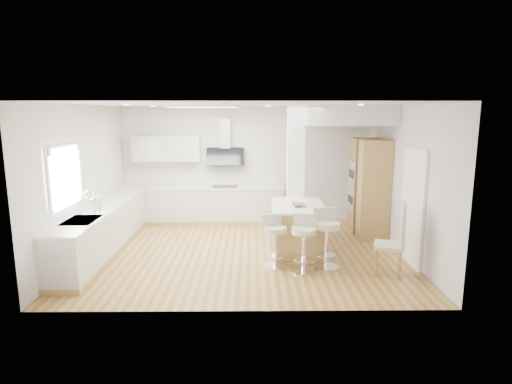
{
  "coord_description": "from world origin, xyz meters",
  "views": [
    {
      "loc": [
        0.13,
        -7.91,
        2.67
      ],
      "look_at": [
        0.22,
        0.4,
        1.1
      ],
      "focal_mm": 30.0,
      "sensor_mm": 36.0,
      "label": 1
    }
  ],
  "objects_px": {
    "peninsula": "(297,227)",
    "bar_stool_c": "(326,235)",
    "bar_stool_a": "(275,238)",
    "bar_stool_b": "(304,240)",
    "dining_chair": "(396,237)"
  },
  "relations": [
    {
      "from": "bar_stool_b",
      "to": "dining_chair",
      "type": "height_order",
      "value": "dining_chair"
    },
    {
      "from": "bar_stool_a",
      "to": "dining_chair",
      "type": "relative_size",
      "value": 0.76
    },
    {
      "from": "peninsula",
      "to": "dining_chair",
      "type": "bearing_deg",
      "value": -38.6
    },
    {
      "from": "bar_stool_b",
      "to": "bar_stool_a",
      "type": "bearing_deg",
      "value": 162.81
    },
    {
      "from": "bar_stool_a",
      "to": "bar_stool_c",
      "type": "distance_m",
      "value": 0.89
    },
    {
      "from": "peninsula",
      "to": "dining_chair",
      "type": "distance_m",
      "value": 1.97
    },
    {
      "from": "peninsula",
      "to": "bar_stool_b",
      "type": "height_order",
      "value": "peninsula"
    },
    {
      "from": "peninsula",
      "to": "dining_chair",
      "type": "relative_size",
      "value": 1.27
    },
    {
      "from": "bar_stool_b",
      "to": "dining_chair",
      "type": "distance_m",
      "value": 1.5
    },
    {
      "from": "peninsula",
      "to": "bar_stool_c",
      "type": "xyz_separation_m",
      "value": [
        0.4,
        -0.92,
        0.12
      ]
    },
    {
      "from": "bar_stool_a",
      "to": "dining_chair",
      "type": "distance_m",
      "value": 2.01
    },
    {
      "from": "bar_stool_b",
      "to": "bar_stool_c",
      "type": "distance_m",
      "value": 0.45
    },
    {
      "from": "bar_stool_a",
      "to": "bar_stool_c",
      "type": "relative_size",
      "value": 0.89
    },
    {
      "from": "peninsula",
      "to": "bar_stool_a",
      "type": "xyz_separation_m",
      "value": [
        -0.48,
        -0.88,
        0.05
      ]
    },
    {
      "from": "bar_stool_b",
      "to": "bar_stool_c",
      "type": "xyz_separation_m",
      "value": [
        0.41,
        0.19,
        0.03
      ]
    }
  ]
}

